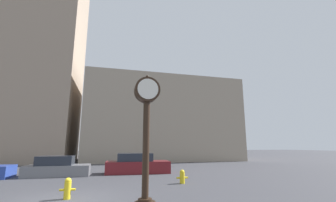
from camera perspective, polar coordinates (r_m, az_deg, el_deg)
name	(u,v)px	position (r m, az deg, el deg)	size (l,w,h in m)	color
ground_plane	(62,202)	(9.90, -25.33, -22.13)	(200.00, 200.00, 0.00)	#38383D
building_tall_tower	(36,20)	(39.66, -30.47, 17.32)	(12.79, 12.00, 40.08)	gray
building_storefront_row	(160,121)	(34.63, -1.94, -5.14)	(21.58, 12.00, 11.57)	gray
street_clock	(146,119)	(8.46, -5.50, -4.69)	(0.96, 0.74, 4.73)	black
car_grey	(57,168)	(17.86, -26.27, -14.93)	(4.14, 1.94, 1.35)	slate
car_maroon	(137,165)	(17.97, -7.86, -15.73)	(4.85, 2.12, 1.49)	maroon
fire_hydrant_near	(68,188)	(10.20, -24.14, -19.54)	(0.59, 0.26, 0.80)	yellow
fire_hydrant_far	(182,176)	(13.12, 3.63, -18.59)	(0.64, 0.28, 0.73)	yellow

